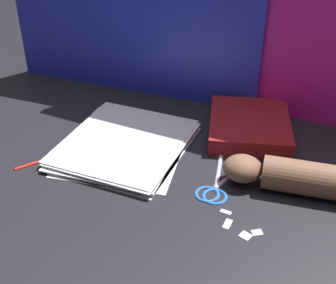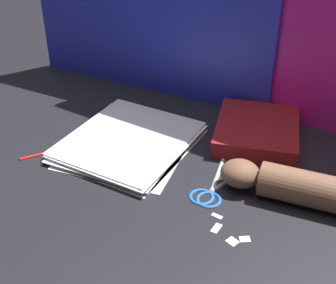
{
  "view_description": "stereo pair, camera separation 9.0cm",
  "coord_description": "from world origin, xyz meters",
  "px_view_note": "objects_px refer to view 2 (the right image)",
  "views": [
    {
      "loc": [
        0.28,
        -0.7,
        0.57
      ],
      "look_at": [
        0.02,
        0.05,
        0.06
      ],
      "focal_mm": 50.0,
      "sensor_mm": 36.0,
      "label": 1
    },
    {
      "loc": [
        0.36,
        -0.67,
        0.57
      ],
      "look_at": [
        0.02,
        0.05,
        0.06
      ],
      "focal_mm": 50.0,
      "sensor_mm": 36.0,
      "label": 2
    }
  ],
  "objects_px": {
    "book_closed": "(257,131)",
    "hand_forearm": "(304,188)",
    "scissors": "(213,188)",
    "paper_stack": "(129,142)"
  },
  "relations": [
    {
      "from": "paper_stack",
      "to": "book_closed",
      "type": "distance_m",
      "value": 0.29
    },
    {
      "from": "paper_stack",
      "to": "book_closed",
      "type": "height_order",
      "value": "book_closed"
    },
    {
      "from": "scissors",
      "to": "hand_forearm",
      "type": "distance_m",
      "value": 0.17
    },
    {
      "from": "paper_stack",
      "to": "scissors",
      "type": "distance_m",
      "value": 0.24
    },
    {
      "from": "scissors",
      "to": "hand_forearm",
      "type": "xyz_separation_m",
      "value": [
        0.16,
        0.04,
        0.03
      ]
    },
    {
      "from": "scissors",
      "to": "hand_forearm",
      "type": "height_order",
      "value": "hand_forearm"
    },
    {
      "from": "book_closed",
      "to": "hand_forearm",
      "type": "relative_size",
      "value": 0.79
    },
    {
      "from": "paper_stack",
      "to": "hand_forearm",
      "type": "height_order",
      "value": "hand_forearm"
    },
    {
      "from": "book_closed",
      "to": "scissors",
      "type": "relative_size",
      "value": 1.33
    },
    {
      "from": "paper_stack",
      "to": "scissors",
      "type": "height_order",
      "value": "paper_stack"
    }
  ]
}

